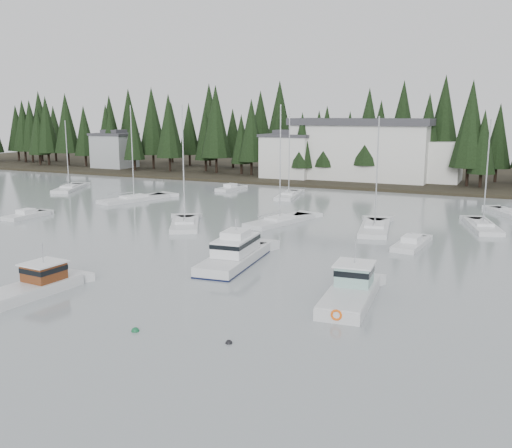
% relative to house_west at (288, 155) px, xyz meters
% --- Properties ---
extents(ground, '(260.00, 260.00, 0.00)m').
position_rel_house_west_xyz_m(ground, '(18.00, -79.00, -4.65)').
color(ground, '#8F989A').
rests_on(ground, ground).
extents(far_shore_land, '(240.00, 54.00, 1.00)m').
position_rel_house_west_xyz_m(far_shore_land, '(18.00, 18.00, -4.65)').
color(far_shore_land, black).
rests_on(far_shore_land, ground).
extents(conifer_treeline, '(200.00, 22.00, 20.00)m').
position_rel_house_west_xyz_m(conifer_treeline, '(18.00, 7.00, -4.65)').
color(conifer_treeline, black).
rests_on(conifer_treeline, ground).
extents(house_west, '(9.54, 7.42, 8.75)m').
position_rel_house_west_xyz_m(house_west, '(0.00, 0.00, 0.00)').
color(house_west, silver).
rests_on(house_west, ground).
extents(house_far_west, '(8.48, 7.42, 8.25)m').
position_rel_house_west_xyz_m(house_far_west, '(-42.00, 2.00, -0.25)').
color(house_far_west, '#999EA0').
rests_on(house_far_west, ground).
extents(harbor_inn, '(29.50, 11.50, 10.90)m').
position_rel_house_west_xyz_m(harbor_inn, '(15.04, 3.34, 1.12)').
color(harbor_inn, silver).
rests_on(harbor_inn, ground).
extents(lobster_boat_brown, '(4.45, 8.13, 3.93)m').
position_rel_house_west_xyz_m(lobster_boat_brown, '(9.46, -71.25, -4.21)').
color(lobster_boat_brown, silver).
rests_on(lobster_boat_brown, ground).
extents(cabin_cruiser_center, '(4.12, 10.26, 4.29)m').
position_rel_house_west_xyz_m(cabin_cruiser_center, '(18.53, -57.91, -4.01)').
color(cabin_cruiser_center, silver).
rests_on(cabin_cruiser_center, ground).
extents(lobster_boat_teal, '(3.53, 8.31, 4.50)m').
position_rel_house_west_xyz_m(lobster_boat_teal, '(29.96, -63.22, -4.12)').
color(lobster_boat_teal, silver).
rests_on(lobster_boat_teal, ground).
extents(sailboat_0, '(6.59, 9.92, 11.73)m').
position_rel_house_west_xyz_m(sailboat_0, '(-27.20, -28.13, -4.60)').
color(sailboat_0, silver).
rests_on(sailboat_0, ground).
extents(sailboat_1, '(4.90, 9.13, 12.26)m').
position_rel_house_west_xyz_m(sailboat_1, '(36.26, -33.39, -4.59)').
color(sailboat_1, silver).
rests_on(sailboat_1, ground).
extents(sailboat_2, '(4.00, 9.38, 13.33)m').
position_rel_house_west_xyz_m(sailboat_2, '(8.32, -20.40, -4.58)').
color(sailboat_2, silver).
rests_on(sailboat_2, ground).
extents(sailboat_3, '(5.92, 11.15, 13.95)m').
position_rel_house_west_xyz_m(sailboat_3, '(-10.48, -33.06, -4.59)').
color(sailboat_3, silver).
rests_on(sailboat_3, ground).
extents(sailboat_4, '(4.58, 9.94, 12.61)m').
position_rel_house_west_xyz_m(sailboat_4, '(25.83, -39.27, -4.59)').
color(sailboat_4, silver).
rests_on(sailboat_4, ground).
extents(sailboat_5, '(6.41, 8.93, 13.64)m').
position_rel_house_west_xyz_m(sailboat_5, '(38.97, -23.76, -4.57)').
color(sailboat_5, silver).
rests_on(sailboat_5, ground).
extents(sailboat_7, '(6.87, 8.99, 13.78)m').
position_rel_house_west_xyz_m(sailboat_7, '(6.23, -46.09, -4.58)').
color(sailboat_7, silver).
rests_on(sailboat_7, ground).
extents(sailboat_8, '(5.29, 10.37, 13.83)m').
position_rel_house_west_xyz_m(sailboat_8, '(15.02, -39.81, -4.58)').
color(sailboat_8, silver).
rests_on(sailboat_8, ground).
extents(runabout_0, '(2.20, 5.68, 1.42)m').
position_rel_house_west_xyz_m(runabout_0, '(-13.92, -49.60, -4.52)').
color(runabout_0, silver).
rests_on(runabout_0, ground).
extents(runabout_1, '(2.74, 6.74, 1.42)m').
position_rel_house_west_xyz_m(runabout_1, '(30.77, -45.31, -4.52)').
color(runabout_1, silver).
rests_on(runabout_1, ground).
extents(runabout_3, '(2.78, 6.11, 1.42)m').
position_rel_house_west_xyz_m(runabout_3, '(-3.20, -17.17, -4.52)').
color(runabout_3, silver).
rests_on(runabout_3, ground).
extents(mooring_buoy_green, '(0.47, 0.47, 0.47)m').
position_rel_house_west_xyz_m(mooring_buoy_green, '(20.20, -73.69, -4.65)').
color(mooring_buoy_green, '#145933').
rests_on(mooring_buoy_green, ground).
extents(mooring_buoy_dark, '(0.39, 0.39, 0.39)m').
position_rel_house_west_xyz_m(mooring_buoy_dark, '(25.91, -72.94, -4.65)').
color(mooring_buoy_dark, black).
rests_on(mooring_buoy_dark, ground).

